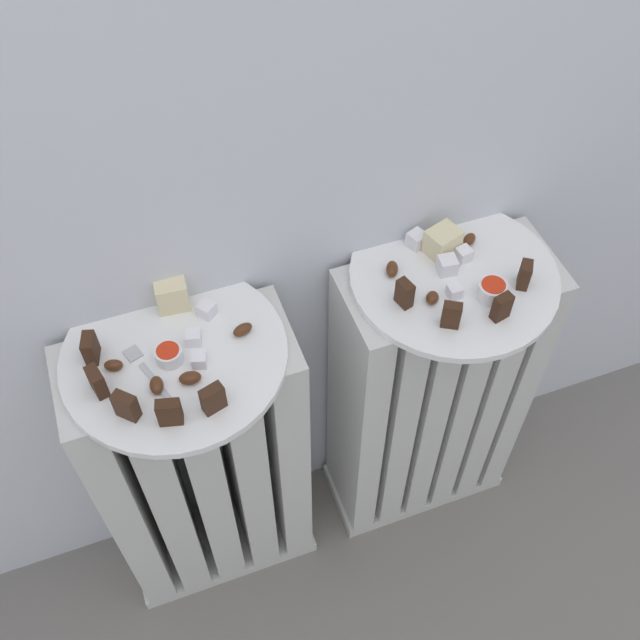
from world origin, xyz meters
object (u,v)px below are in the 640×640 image
object	(u,v)px
plate_right	(454,276)
jam_bowl_right	(492,290)
radiator_right	(428,399)
plate_left	(174,355)
jam_bowl_left	(169,354)
fork	(146,369)
radiator_left	(205,470)

from	to	relation	value
plate_right	jam_bowl_right	bearing A→B (deg)	-63.59
radiator_right	jam_bowl_right	size ratio (longest dim) A/B	15.67
radiator_right	plate_left	bearing A→B (deg)	-180.00
jam_bowl_left	plate_right	bearing A→B (deg)	1.29
plate_right	fork	distance (m)	0.46
radiator_right	jam_bowl_left	distance (m)	0.56
plate_right	fork	bearing A→B (deg)	-178.14
radiator_left	plate_right	size ratio (longest dim) A/B	2.13
radiator_left	plate_left	size ratio (longest dim) A/B	2.13
radiator_left	jam_bowl_right	size ratio (longest dim) A/B	15.67
plate_right	radiator_left	bearing A→B (deg)	180.00
radiator_right	jam_bowl_right	distance (m)	0.37
jam_bowl_right	jam_bowl_left	bearing A→B (deg)	173.98
plate_left	fork	xyz separation A→B (m)	(-0.04, -0.02, 0.01)
plate_left	jam_bowl_right	bearing A→B (deg)	-7.32
plate_right	fork	size ratio (longest dim) A/B	2.97
jam_bowl_left	jam_bowl_right	size ratio (longest dim) A/B	0.89
radiator_left	fork	bearing A→B (deg)	-160.00
radiator_left	fork	distance (m)	0.35
radiator_right	plate_right	bearing A→B (deg)	-116.57
radiator_right	radiator_left	bearing A→B (deg)	180.00
fork	radiator_right	bearing A→B (deg)	1.86
radiator_left	radiator_right	distance (m)	0.42
fork	jam_bowl_left	bearing A→B (deg)	9.04
jam_bowl_left	fork	distance (m)	0.04
jam_bowl_left	jam_bowl_right	bearing A→B (deg)	-6.02
fork	plate_left	bearing A→B (deg)	20.00
radiator_left	jam_bowl_right	bearing A→B (deg)	-7.32
radiator_right	jam_bowl_left	size ratio (longest dim) A/B	17.68
jam_bowl_right	fork	bearing A→B (deg)	175.03
plate_left	fork	distance (m)	0.04
jam_bowl_left	radiator_left	bearing A→B (deg)	52.95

